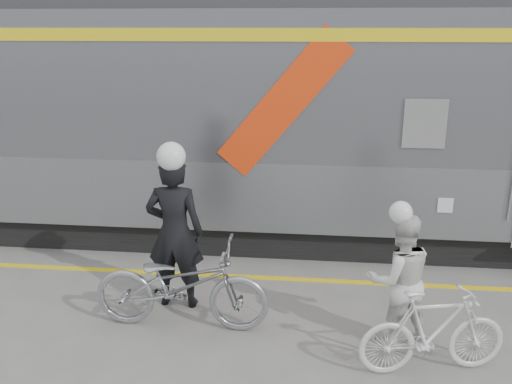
# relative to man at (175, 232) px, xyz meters

# --- Properties ---
(ground) EXTENTS (90.00, 90.00, 0.00)m
(ground) POSITION_rel_man_xyz_m (1.80, -1.27, -1.02)
(ground) COLOR slate
(ground) RESTS_ON ground
(train) EXTENTS (24.00, 3.17, 4.10)m
(train) POSITION_rel_man_xyz_m (3.10, 2.93, 1.03)
(train) COLOR black
(train) RESTS_ON ground
(safety_strip) EXTENTS (24.00, 0.12, 0.01)m
(safety_strip) POSITION_rel_man_xyz_m (1.80, 0.88, -1.02)
(safety_strip) COLOR yellow
(safety_strip) RESTS_ON ground
(man) EXTENTS (0.75, 0.49, 2.04)m
(man) POSITION_rel_man_xyz_m (0.00, 0.00, 0.00)
(man) COLOR black
(man) RESTS_ON ground
(bicycle_left) EXTENTS (2.14, 0.75, 1.12)m
(bicycle_left) POSITION_rel_man_xyz_m (0.20, -0.55, -0.46)
(bicycle_left) COLOR #919498
(bicycle_left) RESTS_ON ground
(woman) EXTENTS (0.89, 0.75, 1.60)m
(woman) POSITION_rel_man_xyz_m (2.76, -0.61, -0.22)
(woman) COLOR silver
(woman) RESTS_ON ground
(bicycle_right) EXTENTS (1.67, 0.78, 0.97)m
(bicycle_right) POSITION_rel_man_xyz_m (3.06, -1.16, -0.54)
(bicycle_right) COLOR silver
(bicycle_right) RESTS_ON ground
(helmet_man) EXTENTS (0.35, 0.35, 0.35)m
(helmet_man) POSITION_rel_man_xyz_m (0.00, 0.00, 1.20)
(helmet_man) COLOR white
(helmet_man) RESTS_ON man
(helmet_woman) EXTENTS (0.26, 0.26, 0.26)m
(helmet_woman) POSITION_rel_man_xyz_m (2.76, -0.61, 0.70)
(helmet_woman) COLOR white
(helmet_woman) RESTS_ON woman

